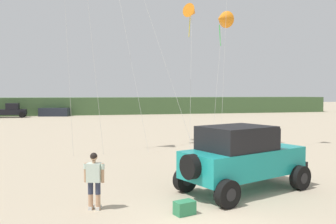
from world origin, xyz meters
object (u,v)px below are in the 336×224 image
distant_pickup (10,111)px  distant_sedan (54,112)px  cooler_box (185,208)px  kite_orange_streamer (222,19)px  jeep (242,156)px  kite_blue_swept (192,12)px  person_watching (94,178)px

distant_pickup → distant_sedan: size_ratio=1.10×
cooler_box → kite_orange_streamer: bearing=45.5°
kite_orange_streamer → cooler_box: bearing=-117.0°
distant_sedan → cooler_box: bearing=-68.9°
jeep → distant_pickup: 44.29m
cooler_box → kite_blue_swept: (4.08, 12.21, 8.30)m
jeep → person_watching: bearing=-171.1°
cooler_box → distant_sedan: (-6.64, 44.86, 0.41)m
distant_sedan → kite_blue_swept: 35.26m
jeep → kite_blue_swept: kite_blue_swept is taller
kite_blue_swept → distant_pickup: bearing=117.9°
jeep → person_watching: size_ratio=2.99×
distant_pickup → kite_orange_streamer: kite_orange_streamer is taller
cooler_box → distant_pickup: size_ratio=0.12×
cooler_box → kite_orange_streamer: 14.90m
distant_sedan → jeep: bearing=-65.2°
distant_pickup → kite_blue_swept: bearing=-62.1°
kite_blue_swept → distant_sedan: bearing=108.2°
jeep → distant_pickup: bearing=109.9°
distant_sedan → kite_blue_swept: (10.72, -32.65, 7.89)m
jeep → kite_blue_swept: 12.78m
kite_orange_streamer → kite_blue_swept: (-1.70, 0.87, 0.54)m
distant_pickup → kite_blue_swept: size_ratio=0.51×
distant_sedan → kite_orange_streamer: kite_orange_streamer is taller
distant_sedan → kite_blue_swept: kite_blue_swept is taller
person_watching → distant_sedan: bearing=95.5°
jeep → distant_sedan: bearing=102.1°
cooler_box → kite_orange_streamer: kite_orange_streamer is taller
distant_pickup → kite_blue_swept: kite_blue_swept is taller
kite_orange_streamer → person_watching: bearing=-128.5°
cooler_box → person_watching: bearing=139.7°
person_watching → distant_pickup: 43.61m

